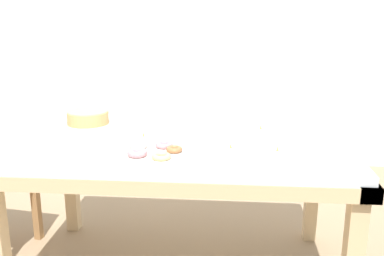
# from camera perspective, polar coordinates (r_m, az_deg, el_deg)

# --- Properties ---
(wall_back) EXTENTS (8.00, 0.10, 2.60)m
(wall_back) POSITION_cam_1_polar(r_m,az_deg,el_deg) (3.76, 1.59, 14.80)
(wall_back) COLOR silver
(wall_back) RESTS_ON ground
(dining_table) EXTENTS (1.57, 0.97, 0.73)m
(dining_table) POSITION_cam_1_polar(r_m,az_deg,el_deg) (2.06, -1.56, -3.60)
(dining_table) COLOR silver
(dining_table) RESTS_ON ground
(cake_chocolate_round) EXTENTS (0.26, 0.26, 0.08)m
(cake_chocolate_round) POSITION_cam_1_polar(r_m,az_deg,el_deg) (2.31, -13.69, 1.19)
(cake_chocolate_round) COLOR silver
(cake_chocolate_round) RESTS_ON dining_table
(pastry_platter) EXTENTS (0.38, 0.38, 0.04)m
(pastry_platter) POSITION_cam_1_polar(r_m,az_deg,el_deg) (1.78, -4.92, -3.29)
(pastry_platter) COLOR silver
(pastry_platter) RESTS_ON dining_table
(plate_stack) EXTENTS (0.21, 0.21, 0.05)m
(plate_stack) POSITION_cam_1_polar(r_m,az_deg,el_deg) (2.34, 0.08, 1.47)
(plate_stack) COLOR silver
(plate_stack) RESTS_ON dining_table
(tealight_left_edge) EXTENTS (0.04, 0.04, 0.04)m
(tealight_left_edge) POSITION_cam_1_polar(r_m,az_deg,el_deg) (1.83, 5.18, -2.83)
(tealight_left_edge) COLOR silver
(tealight_left_edge) RESTS_ON dining_table
(tealight_near_cakes) EXTENTS (0.04, 0.04, 0.04)m
(tealight_near_cakes) POSITION_cam_1_polar(r_m,az_deg,el_deg) (2.01, -6.49, -1.26)
(tealight_near_cakes) COLOR silver
(tealight_near_cakes) RESTS_ON dining_table
(tealight_right_edge) EXTENTS (0.04, 0.04, 0.04)m
(tealight_right_edge) POSITION_cam_1_polar(r_m,az_deg,el_deg) (1.82, 11.30, -3.17)
(tealight_right_edge) COLOR silver
(tealight_right_edge) RESTS_ON dining_table
(tealight_near_front) EXTENTS (0.04, 0.04, 0.04)m
(tealight_near_front) POSITION_cam_1_polar(r_m,az_deg,el_deg) (2.16, 9.13, -0.25)
(tealight_near_front) COLOR silver
(tealight_near_front) RESTS_ON dining_table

